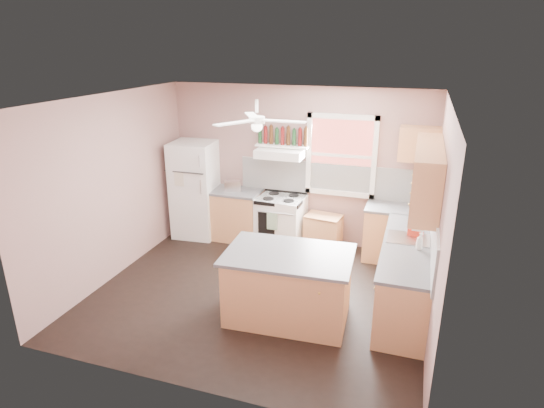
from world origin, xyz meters
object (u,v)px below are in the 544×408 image
(island, at_px, (288,287))
(toaster, at_px, (233,186))
(refrigerator, at_px, (195,189))
(cart, at_px, (323,232))
(stove, at_px, (281,221))

(island, bearing_deg, toaster, 124.64)
(refrigerator, distance_m, toaster, 0.73)
(cart, height_order, island, island)
(stove, xyz_separation_m, cart, (0.74, 0.05, -0.13))
(toaster, bearing_deg, cart, -19.04)
(cart, bearing_deg, stove, -168.25)
(stove, height_order, cart, stove)
(stove, height_order, island, same)
(refrigerator, bearing_deg, cart, -2.24)
(refrigerator, relative_size, toaster, 6.17)
(stove, bearing_deg, island, -66.33)
(toaster, bearing_deg, island, -73.79)
(toaster, height_order, cart, toaster)
(refrigerator, height_order, toaster, refrigerator)
(island, bearing_deg, refrigerator, 135.48)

